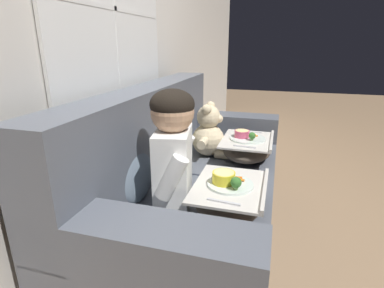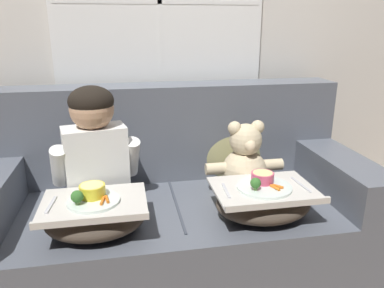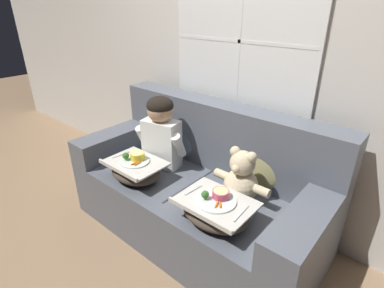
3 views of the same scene
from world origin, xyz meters
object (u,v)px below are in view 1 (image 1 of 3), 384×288
lap_tray_child (230,197)px  teddy_bear (209,133)px  couch (189,190)px  lap_tray_teddy (247,148)px  child_figure (173,144)px  throw_pillow_behind_teddy (179,129)px  throw_pillow_behind_child (133,167)px

lap_tray_child → teddy_bear: bearing=20.2°
couch → lap_tray_teddy: 0.52m
child_figure → lap_tray_teddy: child_figure is taller
child_figure → lap_tray_child: size_ratio=1.34×
child_figure → lap_tray_teddy: 0.83m
lap_tray_teddy → teddy_bear: bearing=90.0°
child_figure → throw_pillow_behind_teddy: bearing=16.7°
throw_pillow_behind_child → child_figure: (0.00, -0.22, 0.14)m
child_figure → lap_tray_teddy: bearing=-20.6°
lap_tray_child → throw_pillow_behind_child: bearing=89.9°
throw_pillow_behind_teddy → lap_tray_teddy: throw_pillow_behind_teddy is taller
lap_tray_child → couch: bearing=39.9°
throw_pillow_behind_teddy → teddy_bear: (-0.00, -0.23, -0.01)m
throw_pillow_behind_child → teddy_bear: (0.74, -0.23, -0.01)m
child_figure → teddy_bear: 0.76m
throw_pillow_behind_child → throw_pillow_behind_teddy: size_ratio=0.98×
child_figure → lap_tray_child: child_figure is taller
couch → lap_tray_child: couch is taller
couch → teddy_bear: 0.46m
throw_pillow_behind_teddy → lap_tray_child: (-0.74, -0.50, -0.10)m
throw_pillow_behind_teddy → child_figure: size_ratio=0.67×
child_figure → lap_tray_child: (-0.00, -0.28, -0.24)m
teddy_bear → lap_tray_child: size_ratio=0.95×
couch → throw_pillow_behind_child: size_ratio=5.06×
lap_tray_child → lap_tray_teddy: size_ratio=0.96×
throw_pillow_behind_child → lap_tray_child: bearing=-90.1°
child_figure → lap_tray_teddy: (0.74, -0.28, -0.24)m
lap_tray_teddy → child_figure: bearing=159.4°
couch → child_figure: 0.57m
child_figure → lap_tray_child: bearing=-90.2°
throw_pillow_behind_child → lap_tray_child: (-0.00, -0.50, -0.10)m
throw_pillow_behind_child → child_figure: 0.27m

